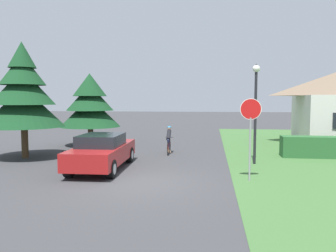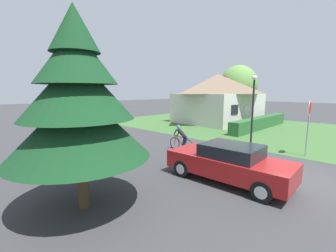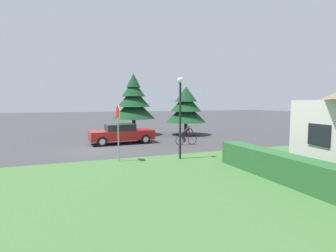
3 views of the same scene
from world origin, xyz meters
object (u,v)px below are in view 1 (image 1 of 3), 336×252
cyclist (169,141)px  street_lamp (256,99)px  sedan_left_lane (102,152)px  conifer_tall_far (90,104)px  stop_sign (250,123)px  conifer_tall_near (23,94)px

cyclist → street_lamp: 5.33m
sedan_left_lane → conifer_tall_far: (-3.10, 6.77, 1.91)m
conifer_tall_far → stop_sign: bearing=-41.9°
stop_sign → conifer_tall_far: (-9.00, 8.08, 0.54)m
street_lamp → conifer_tall_near: conifer_tall_near is taller
sedan_left_lane → cyclist: 4.87m
stop_sign → conifer_tall_far: bearing=-45.4°
stop_sign → conifer_tall_near: (-10.68, 3.43, 1.08)m
sedan_left_lane → cyclist: cyclist is taller
cyclist → stop_sign: 6.84m
sedan_left_lane → stop_sign: 6.20m
cyclist → stop_sign: stop_sign is taller
sedan_left_lane → conifer_tall_far: size_ratio=1.04×
cyclist → conifer_tall_far: size_ratio=0.38×
cyclist → conifer_tall_near: (-7.03, -2.19, 2.48)m
street_lamp → conifer_tall_near: size_ratio=0.78×
cyclist → street_lamp: size_ratio=0.38×
street_lamp → stop_sign: bearing=-100.1°
sedan_left_lane → stop_sign: size_ratio=1.60×
sedan_left_lane → conifer_tall_near: bearing=64.1°
sedan_left_lane → conifer_tall_near: 5.77m
cyclist → conifer_tall_far: conifer_tall_far is taller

